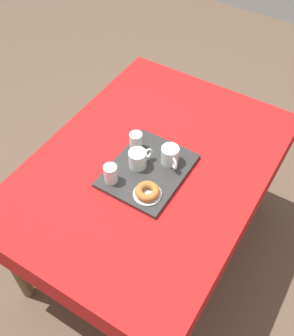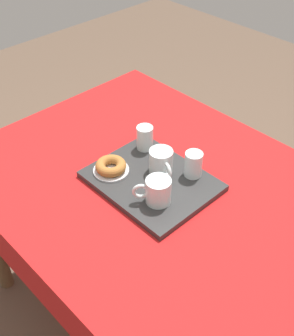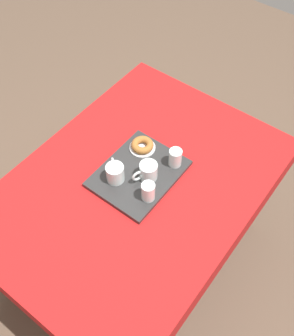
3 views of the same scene
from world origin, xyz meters
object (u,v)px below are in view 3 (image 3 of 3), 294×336
at_px(serving_tray, 139,174).
at_px(tea_mug_right, 148,172).
at_px(tea_mug_left, 115,173).
at_px(dining_table, 136,194).
at_px(water_glass_far, 148,192).
at_px(water_glass_near, 175,158).
at_px(donut_plate_left, 142,148).
at_px(sugar_donut_left, 142,145).

relative_size(serving_tray, tea_mug_right, 3.41).
xyz_separation_m(tea_mug_left, tea_mug_right, (0.10, -0.11, 0.00)).
height_order(dining_table, tea_mug_left, tea_mug_left).
relative_size(serving_tray, tea_mug_left, 3.78).
bearing_deg(tea_mug_left, serving_tray, -34.08).
relative_size(dining_table, water_glass_far, 15.45).
relative_size(dining_table, water_glass_near, 15.45).
height_order(serving_tray, donut_plate_left, donut_plate_left).
relative_size(water_glass_far, donut_plate_left, 0.72).
xyz_separation_m(serving_tray, water_glass_far, (-0.08, -0.12, 0.05)).
bearing_deg(water_glass_near, tea_mug_right, 158.83).
bearing_deg(serving_tray, water_glass_far, -124.96).
relative_size(serving_tray, water_glass_far, 4.53).
bearing_deg(water_glass_near, water_glass_far, -176.53).
relative_size(tea_mug_right, water_glass_near, 1.33).
bearing_deg(serving_tray, tea_mug_left, 145.92).
xyz_separation_m(tea_mug_left, donut_plate_left, (0.22, 0.01, -0.04)).
bearing_deg(donut_plate_left, serving_tray, -149.32).
relative_size(tea_mug_left, water_glass_near, 1.20).
xyz_separation_m(serving_tray, tea_mug_left, (-0.09, 0.06, 0.05)).
relative_size(tea_mug_left, tea_mug_right, 0.90).
relative_size(dining_table, tea_mug_left, 12.87).
distance_m(dining_table, water_glass_near, 0.26).
bearing_deg(donut_plate_left, water_glass_far, -137.21).
bearing_deg(tea_mug_right, dining_table, 145.30).
bearing_deg(donut_plate_left, tea_mug_right, -133.83).
height_order(tea_mug_right, water_glass_far, water_glass_far).
bearing_deg(sugar_donut_left, tea_mug_left, -176.73).
height_order(dining_table, water_glass_far, water_glass_far).
bearing_deg(tea_mug_right, donut_plate_left, 46.17).
bearing_deg(tea_mug_right, serving_tray, 95.54).
height_order(water_glass_near, sugar_donut_left, water_glass_near).
distance_m(tea_mug_right, sugar_donut_left, 0.18).
height_order(tea_mug_left, donut_plate_left, tea_mug_left).
xyz_separation_m(water_glass_far, donut_plate_left, (0.21, 0.20, -0.04)).
bearing_deg(tea_mug_right, water_glass_far, -142.54).
bearing_deg(serving_tray, dining_table, -159.18).
bearing_deg(sugar_donut_left, water_glass_far, -137.21).
bearing_deg(water_glass_near, donut_plate_left, 95.59).
height_order(dining_table, sugar_donut_left, sugar_donut_left).
distance_m(serving_tray, tea_mug_right, 0.07).
xyz_separation_m(water_glass_near, donut_plate_left, (-0.02, 0.18, -0.04)).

